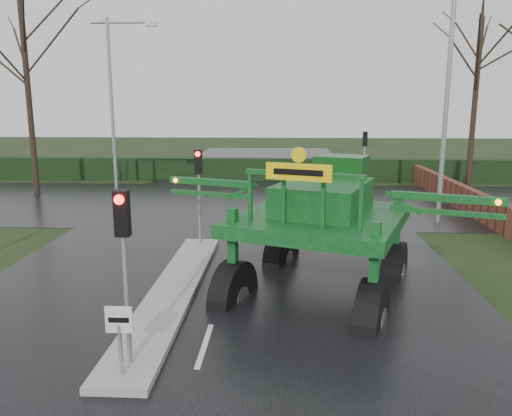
{
  "coord_description": "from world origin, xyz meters",
  "views": [
    {
      "loc": [
        1.59,
        -9.74,
        5.03
      ],
      "look_at": [
        0.85,
        4.94,
        2.0
      ],
      "focal_mm": 35.0,
      "sensor_mm": 36.0,
      "label": 1
    }
  ],
  "objects_px": {
    "keep_left_sign": "(120,330)",
    "traffic_signal_mid": "(199,176)",
    "street_light_left_far": "(116,89)",
    "white_sedan": "(320,208)",
    "traffic_signal_far": "(365,148)",
    "crop_sprayer": "(237,208)",
    "traffic_signal_near": "(123,241)",
    "street_light_right": "(441,82)"
  },
  "relations": [
    {
      "from": "crop_sprayer",
      "to": "traffic_signal_far",
      "type": "bearing_deg",
      "value": 90.79
    },
    {
      "from": "traffic_signal_near",
      "to": "street_light_right",
      "type": "distance_m",
      "value": 16.46
    },
    {
      "from": "street_light_right",
      "to": "crop_sprayer",
      "type": "distance_m",
      "value": 12.44
    },
    {
      "from": "traffic_signal_far",
      "to": "street_light_left_far",
      "type": "height_order",
      "value": "street_light_left_far"
    },
    {
      "from": "traffic_signal_near",
      "to": "street_light_right",
      "type": "height_order",
      "value": "street_light_right"
    },
    {
      "from": "street_light_right",
      "to": "traffic_signal_mid",
      "type": "bearing_deg",
      "value": -154.6
    },
    {
      "from": "traffic_signal_mid",
      "to": "street_light_left_far",
      "type": "xyz_separation_m",
      "value": [
        -6.89,
        12.51,
        3.4
      ]
    },
    {
      "from": "white_sedan",
      "to": "traffic_signal_mid",
      "type": "bearing_deg",
      "value": 156.59
    },
    {
      "from": "crop_sprayer",
      "to": "white_sedan",
      "type": "relative_size",
      "value": 1.94
    },
    {
      "from": "traffic_signal_near",
      "to": "street_light_left_far",
      "type": "distance_m",
      "value": 22.37
    },
    {
      "from": "keep_left_sign",
      "to": "traffic_signal_near",
      "type": "distance_m",
      "value": 1.61
    },
    {
      "from": "traffic_signal_mid",
      "to": "street_light_right",
      "type": "xyz_separation_m",
      "value": [
        9.49,
        4.51,
        3.4
      ]
    },
    {
      "from": "traffic_signal_mid",
      "to": "crop_sprayer",
      "type": "bearing_deg",
      "value": -69.02
    },
    {
      "from": "traffic_signal_mid",
      "to": "keep_left_sign",
      "type": "bearing_deg",
      "value": -90.0
    },
    {
      "from": "street_light_left_far",
      "to": "white_sedan",
      "type": "height_order",
      "value": "street_light_left_far"
    },
    {
      "from": "traffic_signal_far",
      "to": "white_sedan",
      "type": "bearing_deg",
      "value": 60.03
    },
    {
      "from": "traffic_signal_mid",
      "to": "crop_sprayer",
      "type": "distance_m",
      "value": 4.86
    },
    {
      "from": "keep_left_sign",
      "to": "street_light_left_far",
      "type": "relative_size",
      "value": 0.14
    },
    {
      "from": "keep_left_sign",
      "to": "traffic_signal_near",
      "type": "relative_size",
      "value": 0.38
    },
    {
      "from": "keep_left_sign",
      "to": "crop_sprayer",
      "type": "bearing_deg",
      "value": 68.67
    },
    {
      "from": "traffic_signal_mid",
      "to": "street_light_right",
      "type": "bearing_deg",
      "value": 25.4
    },
    {
      "from": "traffic_signal_far",
      "to": "crop_sprayer",
      "type": "distance_m",
      "value": 18.1
    },
    {
      "from": "street_light_left_far",
      "to": "white_sedan",
      "type": "distance_m",
      "value": 14.14
    },
    {
      "from": "crop_sprayer",
      "to": "white_sedan",
      "type": "bearing_deg",
      "value": 95.75
    },
    {
      "from": "keep_left_sign",
      "to": "street_light_left_far",
      "type": "xyz_separation_m",
      "value": [
        -6.89,
        21.5,
        4.93
      ]
    },
    {
      "from": "keep_left_sign",
      "to": "street_light_left_far",
      "type": "height_order",
      "value": "street_light_left_far"
    },
    {
      "from": "traffic_signal_mid",
      "to": "traffic_signal_far",
      "type": "xyz_separation_m",
      "value": [
        7.8,
        12.52,
        0.0
      ]
    },
    {
      "from": "crop_sprayer",
      "to": "traffic_signal_mid",
      "type": "bearing_deg",
      "value": 131.34
    },
    {
      "from": "traffic_signal_mid",
      "to": "traffic_signal_far",
      "type": "bearing_deg",
      "value": 58.07
    },
    {
      "from": "traffic_signal_mid",
      "to": "traffic_signal_far",
      "type": "height_order",
      "value": "same"
    },
    {
      "from": "keep_left_sign",
      "to": "traffic_signal_far",
      "type": "bearing_deg",
      "value": 70.07
    },
    {
      "from": "street_light_left_far",
      "to": "white_sedan",
      "type": "relative_size",
      "value": 2.25
    },
    {
      "from": "traffic_signal_far",
      "to": "street_light_left_far",
      "type": "relative_size",
      "value": 0.35
    },
    {
      "from": "traffic_signal_far",
      "to": "white_sedan",
      "type": "relative_size",
      "value": 0.79
    },
    {
      "from": "keep_left_sign",
      "to": "street_light_right",
      "type": "bearing_deg",
      "value": 54.88
    },
    {
      "from": "keep_left_sign",
      "to": "traffic_signal_mid",
      "type": "xyz_separation_m",
      "value": [
        0.0,
        8.99,
        1.53
      ]
    },
    {
      "from": "traffic_signal_far",
      "to": "traffic_signal_mid",
      "type": "bearing_deg",
      "value": 58.07
    },
    {
      "from": "traffic_signal_far",
      "to": "crop_sprayer",
      "type": "relative_size",
      "value": 0.41
    },
    {
      "from": "street_light_right",
      "to": "street_light_left_far",
      "type": "xyz_separation_m",
      "value": [
        -16.39,
        8.0,
        0.0
      ]
    },
    {
      "from": "white_sedan",
      "to": "traffic_signal_far",
      "type": "bearing_deg",
      "value": -20.15
    },
    {
      "from": "keep_left_sign",
      "to": "traffic_signal_mid",
      "type": "bearing_deg",
      "value": 90.0
    },
    {
      "from": "street_light_left_far",
      "to": "white_sedan",
      "type": "xyz_separation_m",
      "value": [
        11.75,
        -5.11,
        -5.99
      ]
    }
  ]
}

